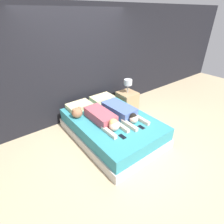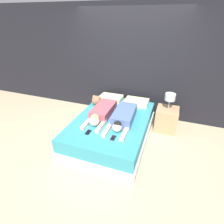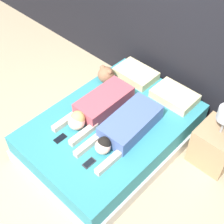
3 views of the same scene
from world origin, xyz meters
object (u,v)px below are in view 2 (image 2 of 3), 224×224
(pillow_head_left, at_px, (111,98))
(cell_phone_right, at_px, (113,138))
(cell_phone_left, at_px, (88,132))
(bed, at_px, (112,128))
(person_left, at_px, (101,113))
(pillow_head_right, at_px, (136,102))
(nightstand, at_px, (166,118))
(person_right, at_px, (123,117))
(plush_toy, at_px, (97,100))

(pillow_head_left, height_order, cell_phone_right, pillow_head_left)
(pillow_head_left, relative_size, cell_phone_left, 3.70)
(bed, height_order, person_left, person_left)
(pillow_head_right, xyz_separation_m, cell_phone_right, (-0.08, -1.43, -0.05))
(nightstand, bearing_deg, bed, -147.00)
(pillow_head_right, distance_m, nightstand, 0.78)
(person_left, relative_size, cell_phone_right, 7.23)
(bed, xyz_separation_m, cell_phone_left, (-0.24, -0.61, 0.24))
(bed, height_order, pillow_head_left, pillow_head_left)
(pillow_head_right, distance_m, cell_phone_left, 1.53)
(pillow_head_left, bearing_deg, nightstand, -5.49)
(nightstand, bearing_deg, pillow_head_left, 174.51)
(pillow_head_left, xyz_separation_m, person_left, (0.10, -0.83, 0.04))
(pillow_head_right, bearing_deg, person_right, -95.49)
(pillow_head_right, height_order, plush_toy, plush_toy)
(cell_phone_left, relative_size, plush_toy, 0.63)
(person_left, xyz_separation_m, cell_phone_right, (0.47, -0.60, -0.09))
(plush_toy, bearing_deg, nightstand, 7.50)
(cell_phone_left, distance_m, plush_toy, 1.13)
(pillow_head_left, distance_m, cell_phone_left, 1.43)
(person_left, height_order, nightstand, nightstand)
(person_left, bearing_deg, plush_toy, 124.16)
(cell_phone_left, bearing_deg, cell_phone_right, -0.58)
(pillow_head_left, bearing_deg, bed, -68.45)
(cell_phone_right, xyz_separation_m, nightstand, (0.81, 1.30, -0.17))
(pillow_head_right, height_order, person_left, person_left)
(bed, relative_size, cell_phone_left, 14.50)
(cell_phone_right, bearing_deg, cell_phone_left, 179.42)
(bed, height_order, cell_phone_right, cell_phone_right)
(bed, bearing_deg, person_left, -175.88)
(person_left, relative_size, nightstand, 1.20)
(bed, xyz_separation_m, nightstand, (1.06, 0.69, 0.07))
(person_right, distance_m, plush_toy, 0.94)
(bed, bearing_deg, cell_phone_left, -111.32)
(pillow_head_right, distance_m, plush_toy, 0.95)
(pillow_head_left, bearing_deg, plush_toy, -124.16)
(person_right, xyz_separation_m, cell_phone_right, (0.00, -0.59, -0.09))
(nightstand, bearing_deg, cell_phone_left, -134.96)
(bed, bearing_deg, cell_phone_right, -68.29)
(pillow_head_right, bearing_deg, cell_phone_right, -93.14)
(person_left, xyz_separation_m, plush_toy, (-0.33, 0.49, 0.02))
(person_left, height_order, cell_phone_right, person_left)
(bed, relative_size, person_left, 2.01)
(bed, height_order, plush_toy, plush_toy)
(person_left, height_order, plush_toy, plush_toy)
(plush_toy, xyz_separation_m, nightstand, (1.61, 0.21, -0.28))
(pillow_head_right, bearing_deg, cell_phone_left, -111.46)
(person_left, bearing_deg, bed, 4.12)
(nightstand, bearing_deg, cell_phone_right, -121.96)
(person_right, distance_m, cell_phone_left, 0.76)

